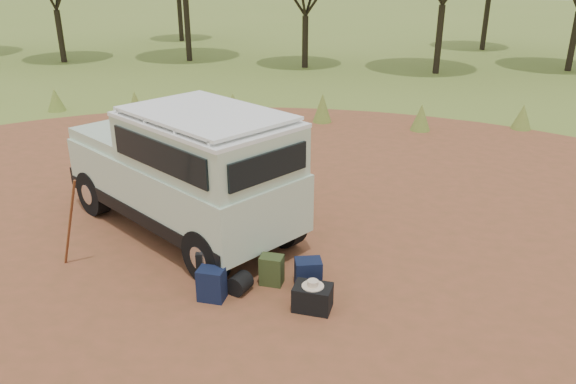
% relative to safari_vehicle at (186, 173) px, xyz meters
% --- Properties ---
extents(ground, '(140.00, 140.00, 0.00)m').
position_rel_safari_vehicle_xyz_m(ground, '(1.51, -0.77, -1.18)').
color(ground, olive).
rests_on(ground, ground).
extents(dirt_clearing, '(23.00, 23.00, 0.01)m').
position_rel_safari_vehicle_xyz_m(dirt_clearing, '(1.51, -0.77, -1.17)').
color(dirt_clearing, brown).
rests_on(dirt_clearing, ground).
extents(grass_fringe, '(36.60, 1.60, 0.90)m').
position_rel_safari_vehicle_xyz_m(grass_fringe, '(1.62, 7.91, -0.77)').
color(grass_fringe, olive).
rests_on(grass_fringe, ground).
extents(safari_vehicle, '(5.19, 4.43, 2.44)m').
position_rel_safari_vehicle_xyz_m(safari_vehicle, '(0.00, 0.00, 0.00)').
color(safari_vehicle, '#B1C9AB').
rests_on(safari_vehicle, ground).
extents(walking_staff, '(0.58, 0.25, 1.62)m').
position_rel_safari_vehicle_xyz_m(walking_staff, '(-1.40, -1.64, -0.36)').
color(walking_staff, brown).
rests_on(walking_staff, ground).
extents(backpack_black, '(0.48, 0.40, 0.57)m').
position_rel_safari_vehicle_xyz_m(backpack_black, '(0.94, -1.67, -0.89)').
color(backpack_black, black).
rests_on(backpack_black, ground).
extents(backpack_navy, '(0.41, 0.30, 0.52)m').
position_rel_safari_vehicle_xyz_m(backpack_navy, '(1.12, -2.15, -0.92)').
color(backpack_navy, '#111D36').
rests_on(backpack_navy, ground).
extents(backpack_olive, '(0.37, 0.28, 0.49)m').
position_rel_safari_vehicle_xyz_m(backpack_olive, '(1.91, -1.56, -0.93)').
color(backpack_olive, '#374520').
rests_on(backpack_olive, ground).
extents(duffel_navy, '(0.48, 0.41, 0.46)m').
position_rel_safari_vehicle_xyz_m(duffel_navy, '(2.48, -1.52, -0.95)').
color(duffel_navy, '#111D36').
rests_on(duffel_navy, ground).
extents(hard_case, '(0.58, 0.44, 0.39)m').
position_rel_safari_vehicle_xyz_m(hard_case, '(2.64, -2.13, -0.98)').
color(hard_case, black).
rests_on(hard_case, ground).
extents(stuff_sack, '(0.40, 0.40, 0.32)m').
position_rel_safari_vehicle_xyz_m(stuff_sack, '(1.48, -1.89, -1.02)').
color(stuff_sack, black).
rests_on(stuff_sack, ground).
extents(safari_hat, '(0.32, 0.32, 0.09)m').
position_rel_safari_vehicle_xyz_m(safari_hat, '(2.64, -2.13, -0.75)').
color(safari_hat, beige).
rests_on(safari_hat, hard_case).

